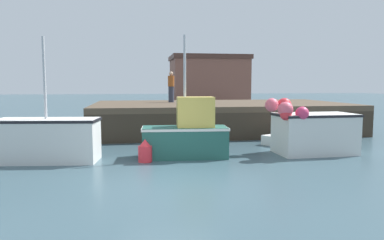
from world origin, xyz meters
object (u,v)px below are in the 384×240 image
fishing_boat_near_left (47,139)px  dockworker (171,87)px  fishing_boat_mid (312,131)px  fishing_boat_near_right (187,134)px  mooring_buoy_foreground (145,151)px  rowboat (282,139)px

fishing_boat_near_left → dockworker: fishing_boat_near_left is taller
fishing_boat_mid → fishing_boat_near_right: bearing=179.2°
fishing_boat_mid → mooring_buoy_foreground: bearing=-175.7°
fishing_boat_near_right → fishing_boat_near_left: bearing=179.9°
fishing_boat_mid → mooring_buoy_foreground: 5.76m
fishing_boat_near_left → dockworker: bearing=58.2°
fishing_boat_near_left → rowboat: fishing_boat_near_left is taller
fishing_boat_near_right → dockworker: size_ratio=2.45×
fishing_boat_near_left → fishing_boat_near_right: fishing_boat_near_right is taller
fishing_boat_near_right → rowboat: fishing_boat_near_right is taller
fishing_boat_mid → dockworker: (-4.12, 7.47, 1.45)m
rowboat → mooring_buoy_foreground: size_ratio=2.59×
mooring_buoy_foreground → fishing_boat_near_right: bearing=19.7°
dockworker → mooring_buoy_foreground: 8.29m
mooring_buoy_foreground → dockworker: bearing=78.6°
rowboat → dockworker: (-3.93, 5.39, 2.05)m
rowboat → fishing_boat_near_right: bearing=-154.0°
fishing_boat_mid → dockworker: dockworker is taller
rowboat → fishing_boat_mid: bearing=-84.8°
fishing_boat_near_left → fishing_boat_mid: size_ratio=1.26×
fishing_boat_mid → mooring_buoy_foreground: size_ratio=4.26×
fishing_boat_near_left → mooring_buoy_foreground: fishing_boat_near_left is taller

